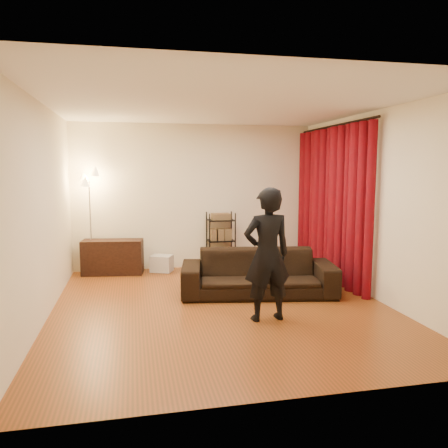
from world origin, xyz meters
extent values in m
plane|color=brown|center=(0.00, 0.00, 0.00)|extent=(5.00, 5.00, 0.00)
plane|color=white|center=(0.00, 0.00, 2.70)|extent=(5.00, 5.00, 0.00)
plane|color=#FAF0CE|center=(0.00, 2.50, 1.35)|extent=(5.00, 0.00, 5.00)
plane|color=#FAF0CE|center=(0.00, -2.50, 1.35)|extent=(5.00, 0.00, 5.00)
plane|color=#FAF0CE|center=(-2.25, 0.00, 1.35)|extent=(0.00, 5.00, 5.00)
plane|color=#FAF0CE|center=(2.25, 0.00, 1.35)|extent=(0.00, 5.00, 5.00)
cylinder|color=black|center=(2.15, 1.12, 2.58)|extent=(0.04, 2.65, 0.04)
imported|color=black|center=(0.66, 0.45, 0.33)|extent=(2.39, 1.25, 0.66)
imported|color=black|center=(0.45, -0.63, 0.83)|extent=(0.63, 0.44, 1.65)
cube|color=black|center=(-1.53, 2.23, 0.31)|extent=(1.10, 0.54, 0.62)
camera|label=1|loc=(-1.15, -5.68, 1.88)|focal=35.00mm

